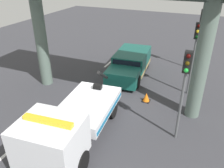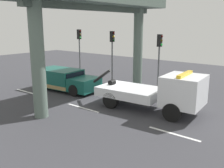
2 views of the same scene
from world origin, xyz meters
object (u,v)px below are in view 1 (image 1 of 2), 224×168
at_px(tow_truck_white, 69,124).
at_px(traffic_cone_orange, 146,97).
at_px(traffic_light_near, 201,27).
at_px(towed_van_green, 130,64).
at_px(traffic_light_far, 196,44).
at_px(traffic_light_mid, 185,78).

xyz_separation_m(tow_truck_white, traffic_cone_orange, (-5.00, 2.06, -0.94)).
height_order(traffic_light_near, traffic_cone_orange, traffic_light_near).
distance_m(towed_van_green, traffic_light_far, 5.10).
bearing_deg(traffic_light_near, traffic_cone_orange, -19.95).
height_order(traffic_light_mid, traffic_cone_orange, traffic_light_mid).
distance_m(traffic_light_near, traffic_cone_orange, 6.98).
distance_m(towed_van_green, traffic_light_mid, 7.59).
bearing_deg(traffic_cone_orange, traffic_light_far, 131.65).
xyz_separation_m(towed_van_green, traffic_light_mid, (5.82, 4.28, 2.34)).
relative_size(tow_truck_white, traffic_light_mid, 1.71).
bearing_deg(traffic_cone_orange, tow_truck_white, -22.39).
bearing_deg(traffic_cone_orange, traffic_light_near, 160.05).
bearing_deg(traffic_cone_orange, towed_van_green, -146.56).
relative_size(tow_truck_white, traffic_cone_orange, 13.32).
bearing_deg(traffic_light_far, traffic_light_mid, 0.00).
height_order(traffic_light_near, traffic_light_mid, traffic_light_near).
relative_size(traffic_light_near, traffic_light_far, 1.02).
bearing_deg(traffic_light_near, tow_truck_white, -21.08).
bearing_deg(tow_truck_white, traffic_light_mid, 119.80).
xyz_separation_m(traffic_light_far, traffic_cone_orange, (1.91, -2.14, -2.97)).
distance_m(tow_truck_white, traffic_light_near, 11.88).
xyz_separation_m(traffic_light_near, traffic_light_far, (4.00, 0.00, -0.06)).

